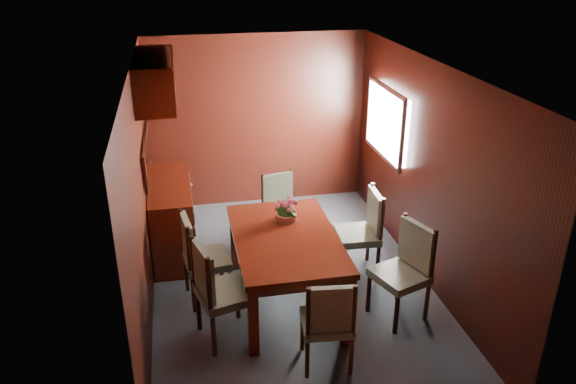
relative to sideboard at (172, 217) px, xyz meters
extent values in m
plane|color=#3F4C56|center=(1.25, -1.00, -0.45)|extent=(4.50, 4.50, 0.00)
cube|color=black|center=(-0.25, -1.00, 0.75)|extent=(0.02, 4.50, 2.40)
cube|color=black|center=(2.75, -1.00, 0.75)|extent=(0.02, 4.50, 2.40)
cube|color=black|center=(1.25, 1.25, 0.75)|extent=(3.00, 0.02, 2.40)
cube|color=black|center=(1.25, -3.25, 0.75)|extent=(3.00, 0.02, 2.40)
cube|color=black|center=(1.25, -1.00, 1.95)|extent=(3.00, 4.50, 0.02)
cube|color=white|center=(2.73, 0.10, 1.00)|extent=(0.14, 1.10, 0.80)
cube|color=#B2B2B7|center=(2.66, 0.10, 1.00)|extent=(0.04, 1.20, 0.90)
cube|color=black|center=(-0.22, 0.00, 0.83)|extent=(0.03, 1.36, 0.41)
cube|color=silver|center=(-0.20, 0.00, 0.83)|extent=(0.01, 1.30, 0.35)
cube|color=black|center=(-0.05, 0.00, 1.68)|extent=(0.40, 1.40, 0.50)
cube|color=black|center=(0.00, 0.00, 0.00)|extent=(0.48, 1.40, 0.90)
cube|color=black|center=(0.68, -2.08, -0.09)|extent=(0.09, 0.09, 0.71)
cube|color=black|center=(1.58, -2.08, -0.09)|extent=(0.09, 0.09, 0.71)
cube|color=black|center=(0.68, -0.56, -0.09)|extent=(0.09, 0.09, 0.71)
cube|color=black|center=(1.58, -0.56, -0.09)|extent=(0.09, 0.09, 0.71)
cube|color=black|center=(1.13, -1.32, 0.21)|extent=(0.91, 1.54, 0.10)
cube|color=black|center=(1.13, -1.32, 0.30)|extent=(1.04, 1.66, 0.06)
cylinder|color=black|center=(0.21, -1.62, -0.24)|extent=(0.05, 0.05, 0.42)
cylinder|color=black|center=(0.32, -2.03, -0.24)|extent=(0.05, 0.05, 0.42)
cylinder|color=black|center=(0.60, -1.51, -0.24)|extent=(0.05, 0.05, 0.42)
cylinder|color=black|center=(0.71, -1.93, -0.24)|extent=(0.05, 0.05, 0.42)
cube|color=#59674E|center=(0.46, -1.77, 0.03)|extent=(0.58, 0.60, 0.09)
cylinder|color=black|center=(0.20, -1.62, 0.31)|extent=(0.05, 0.05, 0.56)
cylinder|color=black|center=(0.31, -2.04, 0.31)|extent=(0.05, 0.05, 0.56)
cube|color=#59674E|center=(0.28, -1.82, 0.33)|extent=(0.18, 0.45, 0.47)
cylinder|color=black|center=(0.12, -0.92, -0.25)|extent=(0.04, 0.04, 0.40)
cylinder|color=black|center=(0.18, -1.32, -0.25)|extent=(0.04, 0.04, 0.40)
cylinder|color=black|center=(0.50, -0.86, -0.25)|extent=(0.04, 0.04, 0.40)
cylinder|color=black|center=(0.56, -1.27, -0.25)|extent=(0.04, 0.04, 0.40)
cube|color=#59674E|center=(0.34, -1.09, 0.01)|extent=(0.51, 0.53, 0.08)
cylinder|color=black|center=(0.11, -0.92, 0.27)|extent=(0.04, 0.04, 0.53)
cylinder|color=black|center=(0.17, -1.32, 0.27)|extent=(0.04, 0.04, 0.53)
cube|color=#59674E|center=(0.16, -1.12, 0.29)|extent=(0.12, 0.43, 0.45)
cylinder|color=black|center=(2.44, -1.93, -0.25)|extent=(0.05, 0.05, 0.41)
cylinder|color=black|center=(2.30, -1.53, -0.25)|extent=(0.05, 0.05, 0.41)
cylinder|color=black|center=(2.07, -2.06, -0.25)|extent=(0.05, 0.05, 0.41)
cylinder|color=black|center=(1.92, -1.67, -0.25)|extent=(0.05, 0.05, 0.41)
cube|color=#59674E|center=(2.18, -1.80, 0.02)|extent=(0.60, 0.61, 0.08)
cylinder|color=black|center=(2.45, -1.92, 0.30)|extent=(0.05, 0.05, 0.55)
cylinder|color=black|center=(2.31, -1.53, 0.30)|extent=(0.05, 0.05, 0.55)
cube|color=#59674E|center=(2.36, -1.73, 0.32)|extent=(0.21, 0.44, 0.46)
cylinder|color=black|center=(2.22, -1.11, -0.25)|extent=(0.05, 0.05, 0.40)
cylinder|color=black|center=(2.25, -0.70, -0.25)|extent=(0.05, 0.05, 0.40)
cylinder|color=black|center=(1.83, -1.09, -0.25)|extent=(0.05, 0.05, 0.40)
cylinder|color=black|center=(1.86, -0.68, -0.25)|extent=(0.05, 0.05, 0.40)
cube|color=#59674E|center=(2.04, -0.89, 0.01)|extent=(0.48, 0.50, 0.08)
cylinder|color=black|center=(2.23, -1.11, 0.28)|extent=(0.05, 0.05, 0.54)
cylinder|color=black|center=(2.26, -0.70, 0.28)|extent=(0.05, 0.05, 0.54)
cube|color=#59674E|center=(2.22, -0.91, 0.30)|extent=(0.09, 0.44, 0.45)
cylinder|color=black|center=(1.09, -2.48, -0.26)|extent=(0.04, 0.04, 0.37)
cylinder|color=black|center=(1.47, -2.52, -0.26)|extent=(0.04, 0.04, 0.37)
cylinder|color=black|center=(1.13, -2.12, -0.26)|extent=(0.04, 0.04, 0.37)
cylinder|color=black|center=(1.51, -2.16, -0.26)|extent=(0.04, 0.04, 0.37)
cube|color=#59674E|center=(1.30, -2.32, -0.02)|extent=(0.49, 0.47, 0.08)
cylinder|color=black|center=(1.09, -2.49, 0.23)|extent=(0.04, 0.04, 0.50)
cylinder|color=black|center=(1.47, -2.53, 0.23)|extent=(0.04, 0.04, 0.50)
cube|color=#59674E|center=(1.28, -2.49, 0.25)|extent=(0.41, 0.10, 0.42)
cylinder|color=black|center=(1.48, 0.11, -0.27)|extent=(0.04, 0.04, 0.37)
cylinder|color=black|center=(1.12, 0.02, -0.27)|extent=(0.04, 0.04, 0.37)
cylinder|color=black|center=(1.56, -0.24, -0.27)|extent=(0.04, 0.04, 0.37)
cylinder|color=black|center=(1.19, -0.33, -0.27)|extent=(0.04, 0.04, 0.37)
cube|color=#59674E|center=(1.34, -0.11, -0.03)|extent=(0.51, 0.50, 0.08)
cylinder|color=black|center=(1.48, 0.11, 0.22)|extent=(0.04, 0.04, 0.49)
cylinder|color=black|center=(1.11, 0.03, 0.22)|extent=(0.04, 0.04, 0.49)
cube|color=#59674E|center=(1.30, 0.05, 0.24)|extent=(0.40, 0.14, 0.41)
cylinder|color=#AE4B35|center=(1.21, -0.96, 0.36)|extent=(0.23, 0.23, 0.07)
sphere|color=#1F501A|center=(1.21, -0.96, 0.42)|extent=(0.18, 0.18, 0.18)
camera|label=1|loc=(0.17, -6.20, 3.04)|focal=35.00mm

